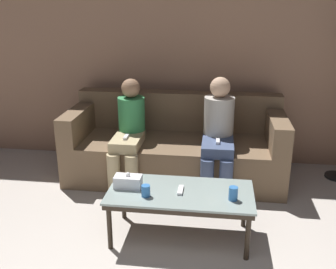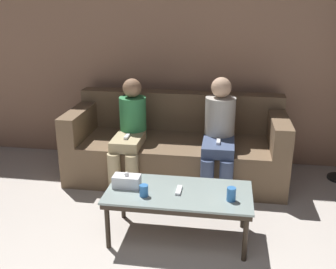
{
  "view_description": "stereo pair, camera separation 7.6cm",
  "coord_description": "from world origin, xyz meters",
  "px_view_note": "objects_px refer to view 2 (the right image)",
  "views": [
    {
      "loc": [
        0.45,
        -0.99,
        1.89
      ],
      "look_at": [
        0.0,
        2.38,
        0.7
      ],
      "focal_mm": 42.0,
      "sensor_mm": 36.0,
      "label": 1
    },
    {
      "loc": [
        0.52,
        -0.98,
        1.89
      ],
      "look_at": [
        0.0,
        2.38,
        0.7
      ],
      "focal_mm": 42.0,
      "sensor_mm": 36.0,
      "label": 2
    }
  ],
  "objects_px": {
    "coffee_table": "(179,196)",
    "tissue_box": "(127,181)",
    "seated_person_mid_left": "(219,132)",
    "seated_person_left_end": "(130,131)",
    "game_remote": "(179,190)",
    "cup_near_right": "(231,194)",
    "cup_near_left": "(144,191)",
    "couch": "(177,148)"
  },
  "relations": [
    {
      "from": "coffee_table",
      "to": "tissue_box",
      "type": "height_order",
      "value": "tissue_box"
    },
    {
      "from": "coffee_table",
      "to": "seated_person_mid_left",
      "type": "relative_size",
      "value": 1.02
    },
    {
      "from": "seated_person_left_end",
      "to": "seated_person_mid_left",
      "type": "height_order",
      "value": "seated_person_mid_left"
    },
    {
      "from": "coffee_table",
      "to": "game_remote",
      "type": "height_order",
      "value": "game_remote"
    },
    {
      "from": "tissue_box",
      "to": "cup_near_right",
      "type": "bearing_deg",
      "value": -7.04
    },
    {
      "from": "cup_near_left",
      "to": "seated_person_mid_left",
      "type": "xyz_separation_m",
      "value": [
        0.54,
        1.09,
        0.14
      ]
    },
    {
      "from": "couch",
      "to": "cup_near_left",
      "type": "relative_size",
      "value": 24.54
    },
    {
      "from": "cup_near_left",
      "to": "tissue_box",
      "type": "distance_m",
      "value": 0.22
    },
    {
      "from": "cup_near_right",
      "to": "game_remote",
      "type": "distance_m",
      "value": 0.42
    },
    {
      "from": "coffee_table",
      "to": "game_remote",
      "type": "xyz_separation_m",
      "value": [
        0.0,
        0.0,
        0.05
      ]
    },
    {
      "from": "couch",
      "to": "seated_person_left_end",
      "type": "xyz_separation_m",
      "value": [
        -0.46,
        -0.25,
        0.26
      ]
    },
    {
      "from": "cup_near_right",
      "to": "tissue_box",
      "type": "distance_m",
      "value": 0.85
    },
    {
      "from": "game_remote",
      "to": "seated_person_left_end",
      "type": "xyz_separation_m",
      "value": [
        -0.63,
        0.96,
        0.15
      ]
    },
    {
      "from": "tissue_box",
      "to": "game_remote",
      "type": "distance_m",
      "value": 0.43
    },
    {
      "from": "cup_near_left",
      "to": "seated_person_left_end",
      "type": "relative_size",
      "value": 0.09
    },
    {
      "from": "coffee_table",
      "to": "seated_person_left_end",
      "type": "bearing_deg",
      "value": 123.5
    },
    {
      "from": "coffee_table",
      "to": "cup_near_left",
      "type": "relative_size",
      "value": 12.43
    },
    {
      "from": "cup_near_right",
      "to": "seated_person_left_end",
      "type": "relative_size",
      "value": 0.1
    },
    {
      "from": "cup_near_right",
      "to": "seated_person_left_end",
      "type": "height_order",
      "value": "seated_person_left_end"
    },
    {
      "from": "cup_near_left",
      "to": "coffee_table",
      "type": "bearing_deg",
      "value": 24.55
    },
    {
      "from": "couch",
      "to": "cup_near_right",
      "type": "bearing_deg",
      "value": -65.55
    },
    {
      "from": "tissue_box",
      "to": "seated_person_mid_left",
      "type": "height_order",
      "value": "seated_person_mid_left"
    },
    {
      "from": "coffee_table",
      "to": "seated_person_left_end",
      "type": "distance_m",
      "value": 1.17
    },
    {
      "from": "couch",
      "to": "game_remote",
      "type": "bearing_deg",
      "value": -81.68
    },
    {
      "from": "cup_near_right",
      "to": "tissue_box",
      "type": "bearing_deg",
      "value": 172.96
    },
    {
      "from": "tissue_box",
      "to": "seated_person_left_end",
      "type": "distance_m",
      "value": 0.97
    },
    {
      "from": "coffee_table",
      "to": "couch",
      "type": "bearing_deg",
      "value": 98.32
    },
    {
      "from": "game_remote",
      "to": "seated_person_mid_left",
      "type": "relative_size",
      "value": 0.13
    },
    {
      "from": "tissue_box",
      "to": "seated_person_left_end",
      "type": "height_order",
      "value": "seated_person_left_end"
    },
    {
      "from": "cup_near_left",
      "to": "game_remote",
      "type": "distance_m",
      "value": 0.29
    },
    {
      "from": "couch",
      "to": "cup_near_left",
      "type": "distance_m",
      "value": 1.34
    },
    {
      "from": "game_remote",
      "to": "seated_person_left_end",
      "type": "distance_m",
      "value": 1.16
    },
    {
      "from": "couch",
      "to": "tissue_box",
      "type": "relative_size",
      "value": 10.42
    },
    {
      "from": "couch",
      "to": "game_remote",
      "type": "height_order",
      "value": "couch"
    },
    {
      "from": "coffee_table",
      "to": "cup_near_left",
      "type": "bearing_deg",
      "value": -155.45
    },
    {
      "from": "couch",
      "to": "seated_person_mid_left",
      "type": "bearing_deg",
      "value": -26.94
    },
    {
      "from": "coffee_table",
      "to": "tissue_box",
      "type": "distance_m",
      "value": 0.44
    },
    {
      "from": "coffee_table",
      "to": "cup_near_right",
      "type": "distance_m",
      "value": 0.43
    },
    {
      "from": "coffee_table",
      "to": "game_remote",
      "type": "bearing_deg",
      "value": 0.0
    },
    {
      "from": "couch",
      "to": "cup_near_right",
      "type": "relative_size",
      "value": 21.25
    },
    {
      "from": "tissue_box",
      "to": "game_remote",
      "type": "bearing_deg",
      "value": -2.08
    },
    {
      "from": "cup_near_right",
      "to": "game_remote",
      "type": "height_order",
      "value": "cup_near_right"
    }
  ]
}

